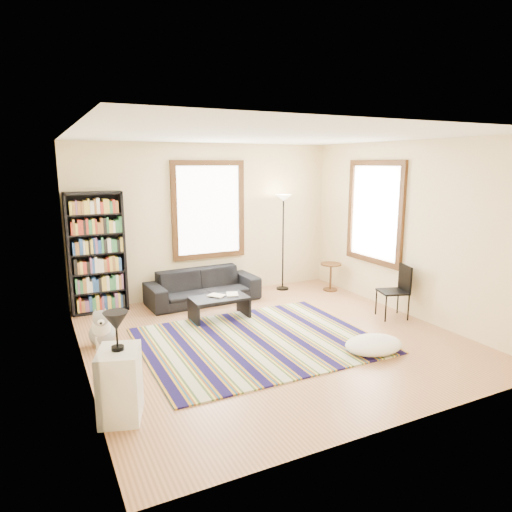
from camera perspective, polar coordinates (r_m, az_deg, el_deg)
name	(u,v)px	position (r m, az deg, el deg)	size (l,w,h in m)	color
floor	(271,341)	(6.65, 1.94, -10.55)	(5.00, 5.00, 0.10)	tan
ceiling	(273,132)	(6.17, 2.13, 15.27)	(5.00, 5.00, 0.10)	white
wall_back	(207,220)	(8.55, -6.11, 4.45)	(5.00, 0.10, 2.80)	beige
wall_front	(410,285)	(4.23, 18.65, -3.46)	(5.00, 0.10, 2.80)	beige
wall_left	(73,258)	(5.53, -21.92, -0.23)	(0.10, 5.00, 2.80)	beige
wall_right	(411,229)	(7.77, 18.85, 3.17)	(0.10, 5.00, 2.80)	beige
window_back	(209,210)	(8.46, -5.95, 5.73)	(1.20, 0.06, 1.60)	white
window_right	(375,212)	(8.27, 14.64, 5.29)	(0.06, 1.20, 1.60)	white
rug	(258,341)	(6.49, 0.28, -10.53)	(3.14, 2.52, 0.02)	#120C3E
sofa	(203,286)	(8.21, -6.64, -3.78)	(0.78, 1.98, 0.58)	black
bookshelf	(97,253)	(7.93, -19.30, 0.36)	(0.90, 0.30, 2.00)	black
coffee_table	(219,308)	(7.35, -4.61, -6.48)	(0.90, 0.50, 0.36)	black
book_a	(213,297)	(7.25, -5.37, -5.14)	(0.25, 0.19, 0.02)	beige
book_b	(227,294)	(7.39, -3.70, -4.82)	(0.18, 0.25, 0.02)	beige
floor_cushion	(374,345)	(6.31, 14.49, -10.68)	(0.81, 0.61, 0.20)	white
floor_lamp	(283,243)	(8.85, 3.39, 1.65)	(0.30, 0.30, 1.86)	black
side_table	(331,277)	(9.01, 9.31, -2.59)	(0.40, 0.40, 0.54)	#4F2F13
folding_chair	(393,292)	(7.63, 16.73, -4.30)	(0.42, 0.40, 0.86)	black
white_cabinet	(120,384)	(4.77, -16.64, -15.07)	(0.38, 0.50, 0.70)	white
table_lamp	(117,331)	(4.56, -17.03, -8.98)	(0.24, 0.24, 0.38)	black
dog	(101,326)	(6.61, -18.75, -8.31)	(0.39, 0.55, 0.55)	#ABABAB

